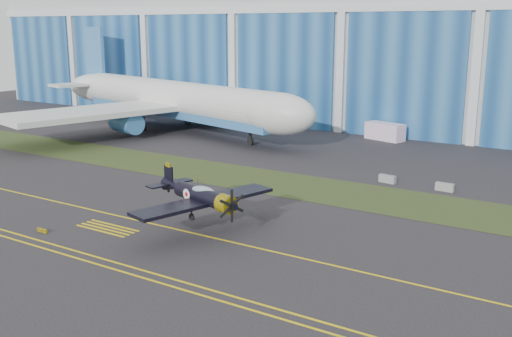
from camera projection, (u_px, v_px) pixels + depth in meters
The scene contains 14 objects.
ground at pixel (328, 239), 50.95m from camera, with size 260.00×260.00×0.00m, color #2F2B2F.
grass_median at pixel (387, 200), 62.41m from camera, with size 260.00×10.00×0.02m, color #475128.
hangar at pixel (508, 42), 106.31m from camera, with size 220.00×45.70×30.00m.
taxiway_centreline at pixel (300, 258), 46.85m from camera, with size 200.00×0.20×0.02m, color yellow.
edge_line_near at pixel (231, 304), 39.07m from camera, with size 80.00×0.20×0.02m, color yellow.
edge_line_far at pixel (239, 298), 39.89m from camera, with size 80.00×0.20×0.02m, color yellow.
hold_short_ladder at pixel (107, 228), 53.76m from camera, with size 6.00×2.40×0.02m, color yellow, non-canonical shape.
guard_board_left at pixel (42, 230), 52.62m from camera, with size 1.20×0.15×0.35m, color yellow.
warbird at pixel (200, 195), 52.02m from camera, with size 14.61×16.26×4.08m.
jetliner at pixel (174, 60), 102.28m from camera, with size 82.27×74.67×24.30m.
shipping_container at pixel (385, 131), 95.49m from camera, with size 6.27×2.51×2.72m, color white.
cart at pixel (126, 113), 121.18m from camera, with size 1.93×1.16×1.16m, color white.
barrier_a at pixel (387, 179), 69.36m from camera, with size 2.00×0.60×0.90m, color gray.
barrier_b at pixel (445, 187), 65.82m from camera, with size 2.00×0.60×0.90m, color gray.
Camera 1 is at (20.80, -43.89, 17.63)m, focal length 42.00 mm.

